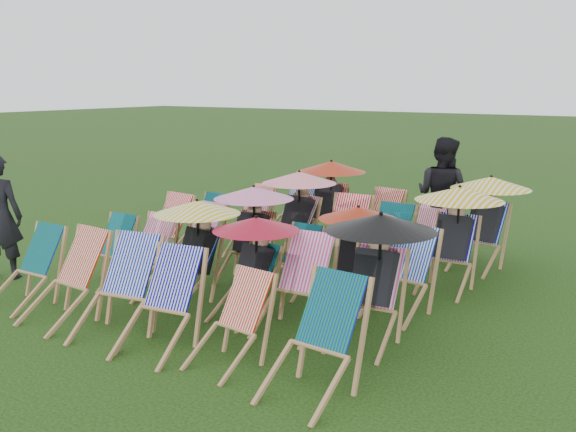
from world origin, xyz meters
The scene contains 32 objects.
ground centered at (0.00, 0.00, 0.00)m, with size 100.00×100.00×0.00m, color black.
deckchair_0 centered at (-2.01, -2.18, 0.46)m, with size 0.62×0.87×0.93m.
deckchair_1 centered at (-1.16, -2.28, 0.50)m, with size 0.72×0.97×1.01m.
deckchair_2 centered at (-0.34, -2.26, 0.52)m, with size 0.83×1.05×1.03m.
deckchair_3 centered at (0.31, -2.29, 0.50)m, with size 0.77×0.99×0.99m.
deckchair_4 centered at (1.12, -2.18, 0.43)m, with size 0.66×0.85×0.86m.
deckchair_5 centered at (2.10, -2.28, 0.50)m, with size 0.73×0.97×1.01m.
deckchair_6 centered at (-1.88, -1.07, 0.44)m, with size 0.60×0.83×0.89m.
deckchair_7 centered at (-1.21, -1.06, 0.48)m, with size 0.67×0.91×0.96m.
deckchair_8 centered at (-0.44, -0.98, 0.66)m, with size 1.05×1.12×1.25m.
deckchair_9 centered at (0.53, -1.08, 0.62)m, with size 0.99×1.05×1.17m.
deckchair_10 centered at (1.17, -1.10, 0.51)m, with size 0.74×0.98×1.01m.
deckchair_11 centered at (2.00, -0.97, 0.71)m, with size 1.14×1.21×1.35m.
deckchair_12 centered at (-1.98, 0.08, 0.50)m, with size 0.74×0.97×1.00m.
deckchair_13 centered at (-1.31, 0.07, 0.46)m, with size 0.73×0.93×0.93m.
deckchair_14 centered at (-0.34, 0.08, 0.68)m, with size 1.08×1.16×1.28m.
deckchair_15 centered at (0.43, -0.01, 0.42)m, with size 0.58×0.79×0.83m.
deckchair_16 centered at (1.20, 0.12, 0.61)m, with size 0.98×1.02×1.16m.
deckchair_17 centered at (1.91, -0.02, 0.49)m, with size 0.72×0.95×0.98m.
deckchair_18 centered at (-2.09, 1.13, 0.42)m, with size 0.62×0.82×0.85m.
deckchair_19 centered at (-1.17, 1.17, 0.41)m, with size 0.63×0.81×0.81m.
deckchair_20 centered at (-0.44, 1.33, 0.71)m, with size 1.13×1.20×1.34m.
deckchair_21 centered at (0.45, 1.28, 0.51)m, with size 0.77×1.01×1.03m.
deckchair_22 centered at (1.13, 1.20, 0.49)m, with size 0.69×0.93×0.98m.
deckchair_23 centered at (2.09, 1.19, 0.71)m, with size 1.13×1.18×1.34m.
deckchair_24 centered at (-1.98, 2.41, 0.42)m, with size 0.62×0.81×0.84m.
deckchair_25 centered at (-1.12, 2.33, 0.49)m, with size 0.75×0.97×0.98m.
deckchair_26 centered at (-0.49, 2.46, 0.73)m, with size 1.16×1.26×1.37m.
deckchair_27 centered at (0.45, 2.41, 0.49)m, with size 0.74×0.96×0.97m.
deckchair_28 centered at (1.28, 2.33, 0.42)m, with size 0.58×0.79×0.83m.
deckchair_29 centered at (2.14, 2.39, 0.70)m, with size 1.13×1.19×1.34m.
person_rear centered at (1.31, 2.97, 0.91)m, with size 0.89×0.69×1.83m, color black.
Camera 1 is at (4.71, -6.68, 2.64)m, focal length 40.00 mm.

